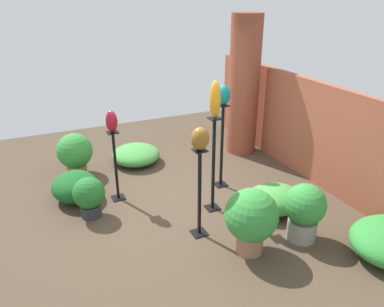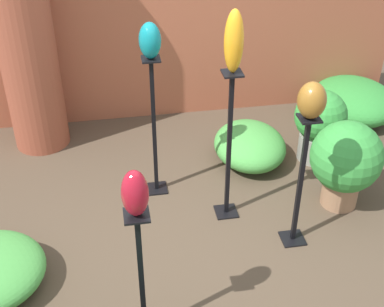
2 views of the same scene
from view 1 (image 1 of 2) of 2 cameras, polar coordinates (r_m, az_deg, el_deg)
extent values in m
plane|color=#4C3D2D|center=(5.85, -1.54, -7.27)|extent=(8.00, 8.00, 0.00)
cube|color=#9E5138|center=(6.65, 17.18, 3.60)|extent=(5.60, 0.12, 1.68)
cylinder|color=brown|center=(7.30, 7.90, 10.13)|extent=(0.58, 0.58, 2.64)
cube|color=black|center=(5.68, 3.11, -8.24)|extent=(0.20, 0.20, 0.01)
cube|color=black|center=(5.34, 3.28, -1.82)|extent=(0.04, 0.04, 1.42)
cube|color=black|center=(5.08, 3.46, 5.37)|extent=(0.16, 0.16, 0.02)
cube|color=black|center=(6.32, 4.36, -4.71)|extent=(0.20, 0.20, 0.01)
cube|color=black|center=(6.03, 4.56, 1.03)|extent=(0.04, 0.04, 1.39)
cube|color=black|center=(5.80, 4.78, 7.31)|extent=(0.16, 0.16, 0.02)
cube|color=black|center=(5.15, 1.10, -11.99)|extent=(0.20, 0.20, 0.01)
cube|color=black|center=(4.82, 1.15, -6.14)|extent=(0.04, 0.04, 1.23)
cube|color=black|center=(4.55, 1.21, 0.49)|extent=(0.16, 0.16, 0.02)
cube|color=black|center=(6.03, -11.14, -6.63)|extent=(0.20, 0.20, 0.01)
cube|color=black|center=(5.78, -11.56, -1.92)|extent=(0.04, 0.04, 1.11)
cube|color=black|center=(5.57, -12.01, 3.17)|extent=(0.16, 0.16, 0.02)
ellipsoid|color=orange|center=(5.00, 3.54, 8.22)|extent=(0.15, 0.16, 0.51)
ellipsoid|color=#0F727A|center=(5.75, 4.84, 8.87)|extent=(0.19, 0.20, 0.31)
ellipsoid|color=brown|center=(4.49, 1.23, 2.27)|extent=(0.21, 0.22, 0.29)
ellipsoid|color=maroon|center=(5.51, -12.16, 4.81)|extent=(0.17, 0.17, 0.32)
cylinder|color=#B25B38|center=(6.94, -17.10, -2.28)|extent=(0.34, 0.34, 0.18)
sphere|color=#338C38|center=(6.80, -17.45, 0.39)|extent=(0.61, 0.61, 0.61)
cylinder|color=#2D2D33|center=(5.65, -15.14, -8.32)|extent=(0.29, 0.29, 0.18)
sphere|color=#236B28|center=(5.51, -15.45, -5.80)|extent=(0.46, 0.46, 0.46)
cylinder|color=gray|center=(5.19, 16.36, -10.96)|extent=(0.38, 0.38, 0.29)
sphere|color=#338C38|center=(4.99, 16.85, -7.44)|extent=(0.54, 0.54, 0.54)
cylinder|color=#936B4C|center=(4.83, 8.73, -13.27)|extent=(0.34, 0.34, 0.25)
sphere|color=#338C38|center=(4.60, 9.04, -9.25)|extent=(0.66, 0.66, 0.66)
ellipsoid|color=#479942|center=(7.11, -8.55, -0.15)|extent=(0.92, 0.90, 0.33)
ellipsoid|color=#195923|center=(6.08, -17.40, -4.80)|extent=(0.79, 0.70, 0.44)
ellipsoid|color=#479942|center=(5.65, 12.35, -6.82)|extent=(0.74, 0.88, 0.38)
camera|label=2|loc=(5.42, -43.08, 20.06)|focal=50.00mm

